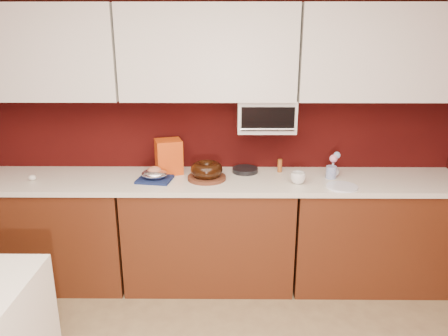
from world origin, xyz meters
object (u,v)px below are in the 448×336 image
toaster_oven (266,115)px  coffee_mug (298,177)px  flower_vase (333,169)px  foil_ham_nest (154,174)px  blue_jar (331,172)px  pandoro_box (169,156)px  bundt_cake (207,170)px

toaster_oven → coffee_mug: 0.55m
coffee_mug → flower_vase: size_ratio=0.84×
coffee_mug → foil_ham_nest: bearing=177.1°
foil_ham_nest → blue_jar: 1.38m
coffee_mug → pandoro_box: bearing=166.0°
toaster_oven → foil_ham_nest: (-0.87, -0.21, -0.42)m
bundt_cake → pandoro_box: bearing=152.2°
flower_vase → blue_jar: bearing=-115.7°
foil_ham_nest → pandoro_box: (0.09, 0.20, 0.08)m
foil_ham_nest → flower_vase: size_ratio=1.59×
flower_vase → toaster_oven: bearing=169.4°
bundt_cake → blue_jar: size_ratio=2.57×
pandoro_box → foil_ham_nest: bearing=-131.3°
coffee_mug → flower_vase: (0.30, 0.17, 0.01)m
pandoro_box → coffee_mug: pandoro_box is taller
bundt_cake → flower_vase: bundt_cake is taller
foil_ham_nest → coffee_mug: 1.10m
bundt_cake → foil_ham_nest: bundt_cake is taller
coffee_mug → flower_vase: flower_vase is taller
foil_ham_nest → blue_jar: size_ratio=2.08×
toaster_oven → bundt_cake: 0.64m
toaster_oven → pandoro_box: bearing=-178.6°
pandoro_box → blue_jar: pandoro_box is taller
pandoro_box → coffee_mug: 1.04m
bundt_cake → blue_jar: bundt_cake is taller
bundt_cake → flower_vase: size_ratio=1.95×
toaster_oven → pandoro_box: toaster_oven is taller
foil_ham_nest → coffee_mug: size_ratio=1.88×
coffee_mug → toaster_oven: bearing=130.6°
pandoro_box → flower_vase: pandoro_box is taller
blue_jar → flower_vase: (0.02, 0.04, 0.02)m
toaster_oven → foil_ham_nest: size_ratio=2.23×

